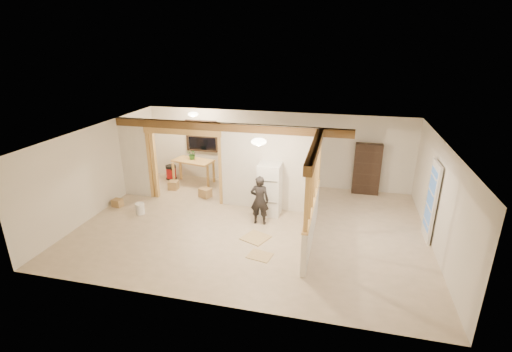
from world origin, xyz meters
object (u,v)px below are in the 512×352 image
(refrigerator, at_px, (270,189))
(bookshelf, at_px, (367,169))
(work_table, at_px, (194,172))
(shop_vac, at_px, (171,172))
(woman, at_px, (260,200))

(refrigerator, bearing_deg, bookshelf, 39.02)
(work_table, xyz_separation_m, shop_vac, (-0.98, 0.23, -0.17))
(refrigerator, bearing_deg, work_table, 150.33)
(refrigerator, height_order, woman, refrigerator)
(work_table, relative_size, bookshelf, 0.82)
(woman, height_order, shop_vac, woman)
(bookshelf, bearing_deg, refrigerator, -140.98)
(refrigerator, distance_m, shop_vac, 4.47)
(refrigerator, xyz_separation_m, bookshelf, (2.72, 2.20, 0.08))
(shop_vac, distance_m, bookshelf, 6.74)
(refrigerator, relative_size, woman, 1.10)
(shop_vac, bearing_deg, refrigerator, -26.01)
(refrigerator, relative_size, shop_vac, 2.94)
(refrigerator, distance_m, work_table, 3.49)
(shop_vac, xyz_separation_m, bookshelf, (6.71, 0.25, 0.57))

